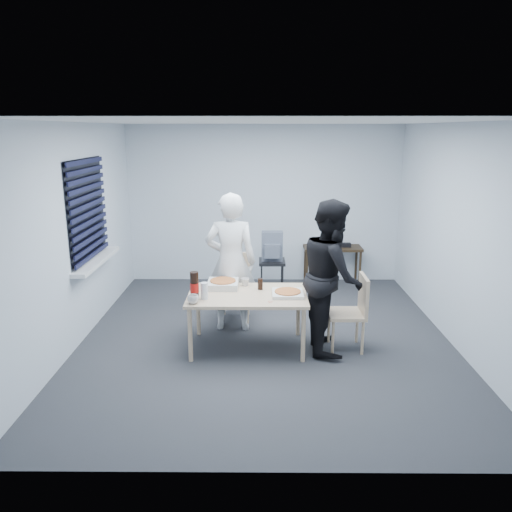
{
  "coord_description": "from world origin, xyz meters",
  "views": [
    {
      "loc": [
        -0.08,
        -5.75,
        2.52
      ],
      "look_at": [
        -0.12,
        0.1,
        1.03
      ],
      "focal_mm": 35.0,
      "sensor_mm": 36.0,
      "label": 1
    }
  ],
  "objects_px": {
    "side_table": "(333,251)",
    "mug_b": "(245,282)",
    "person_black": "(331,276)",
    "soda_bottle": "(194,286)",
    "chair_right": "(354,307)",
    "dining_table": "(247,299)",
    "mug_a": "(193,299)",
    "backpack": "(272,247)",
    "chair_far": "(236,281)",
    "person_white": "(231,262)",
    "stool": "(272,267)"
  },
  "relations": [
    {
      "from": "dining_table",
      "to": "chair_right",
      "type": "height_order",
      "value": "chair_right"
    },
    {
      "from": "person_white",
      "to": "soda_bottle",
      "type": "bearing_deg",
      "value": 65.34
    },
    {
      "from": "backpack",
      "to": "mug_b",
      "type": "distance_m",
      "value": 1.66
    },
    {
      "from": "mug_a",
      "to": "side_table",
      "type": "bearing_deg",
      "value": 56.06
    },
    {
      "from": "stool",
      "to": "mug_b",
      "type": "bearing_deg",
      "value": -102.66
    },
    {
      "from": "dining_table",
      "to": "person_white",
      "type": "bearing_deg",
      "value": 110.29
    },
    {
      "from": "dining_table",
      "to": "backpack",
      "type": "distance_m",
      "value": 1.96
    },
    {
      "from": "chair_far",
      "to": "person_black",
      "type": "bearing_deg",
      "value": -40.9
    },
    {
      "from": "mug_a",
      "to": "soda_bottle",
      "type": "bearing_deg",
      "value": 90.0
    },
    {
      "from": "chair_far",
      "to": "side_table",
      "type": "relative_size",
      "value": 0.94
    },
    {
      "from": "person_white",
      "to": "mug_a",
      "type": "xyz_separation_m",
      "value": [
        -0.36,
        -0.93,
        -0.17
      ]
    },
    {
      "from": "side_table",
      "to": "backpack",
      "type": "distance_m",
      "value": 1.21
    },
    {
      "from": "dining_table",
      "to": "soda_bottle",
      "type": "xyz_separation_m",
      "value": [
        -0.59,
        -0.19,
        0.21
      ]
    },
    {
      "from": "soda_bottle",
      "to": "chair_right",
      "type": "bearing_deg",
      "value": 5.44
    },
    {
      "from": "chair_right",
      "to": "person_white",
      "type": "distance_m",
      "value": 1.63
    },
    {
      "from": "soda_bottle",
      "to": "mug_a",
      "type": "bearing_deg",
      "value": -90.0
    },
    {
      "from": "dining_table",
      "to": "chair_far",
      "type": "bearing_deg",
      "value": 100.58
    },
    {
      "from": "mug_a",
      "to": "backpack",
      "type": "bearing_deg",
      "value": 67.94
    },
    {
      "from": "backpack",
      "to": "mug_b",
      "type": "xyz_separation_m",
      "value": [
        -0.37,
        -1.61,
        -0.06
      ]
    },
    {
      "from": "chair_far",
      "to": "mug_a",
      "type": "distance_m",
      "value": 1.41
    },
    {
      "from": "chair_right",
      "to": "mug_b",
      "type": "distance_m",
      "value": 1.33
    },
    {
      "from": "person_black",
      "to": "soda_bottle",
      "type": "bearing_deg",
      "value": 97.08
    },
    {
      "from": "backpack",
      "to": "mug_a",
      "type": "height_order",
      "value": "backpack"
    },
    {
      "from": "dining_table",
      "to": "backpack",
      "type": "bearing_deg",
      "value": 80.24
    },
    {
      "from": "dining_table",
      "to": "mug_b",
      "type": "relative_size",
      "value": 13.7
    },
    {
      "from": "mug_a",
      "to": "mug_b",
      "type": "xyz_separation_m",
      "value": [
        0.55,
        0.65,
        -0.0
      ]
    },
    {
      "from": "chair_right",
      "to": "person_white",
      "type": "bearing_deg",
      "value": 157.02
    },
    {
      "from": "dining_table",
      "to": "side_table",
      "type": "bearing_deg",
      "value": 62.02
    },
    {
      "from": "side_table",
      "to": "soda_bottle",
      "type": "distance_m",
      "value": 3.36
    },
    {
      "from": "chair_right",
      "to": "mug_b",
      "type": "xyz_separation_m",
      "value": [
        -1.27,
        0.33,
        0.2
      ]
    },
    {
      "from": "chair_far",
      "to": "person_black",
      "type": "xyz_separation_m",
      "value": [
        1.15,
        -1.0,
        0.37
      ]
    },
    {
      "from": "chair_right",
      "to": "mug_a",
      "type": "distance_m",
      "value": 1.86
    },
    {
      "from": "chair_right",
      "to": "backpack",
      "type": "xyz_separation_m",
      "value": [
        -0.91,
        1.95,
        0.26
      ]
    },
    {
      "from": "stool",
      "to": "backpack",
      "type": "distance_m",
      "value": 0.33
    },
    {
      "from": "side_table",
      "to": "mug_b",
      "type": "xyz_separation_m",
      "value": [
        -1.38,
        -2.23,
        0.16
      ]
    },
    {
      "from": "mug_b",
      "to": "soda_bottle",
      "type": "xyz_separation_m",
      "value": [
        -0.55,
        -0.51,
        0.11
      ]
    },
    {
      "from": "person_white",
      "to": "person_black",
      "type": "bearing_deg",
      "value": 153.22
    },
    {
      "from": "chair_far",
      "to": "mug_b",
      "type": "distance_m",
      "value": 0.73
    },
    {
      "from": "mug_a",
      "to": "mug_b",
      "type": "height_order",
      "value": "mug_a"
    },
    {
      "from": "backpack",
      "to": "mug_a",
      "type": "xyz_separation_m",
      "value": [
        -0.92,
        -2.26,
        -0.06
      ]
    },
    {
      "from": "person_white",
      "to": "mug_a",
      "type": "bearing_deg",
      "value": 68.7
    },
    {
      "from": "chair_far",
      "to": "stool",
      "type": "xyz_separation_m",
      "value": [
        0.52,
        0.95,
        -0.07
      ]
    },
    {
      "from": "soda_bottle",
      "to": "dining_table",
      "type": "bearing_deg",
      "value": 18.28
    },
    {
      "from": "person_white",
      "to": "mug_a",
      "type": "height_order",
      "value": "person_white"
    },
    {
      "from": "chair_far",
      "to": "person_black",
      "type": "distance_m",
      "value": 1.57
    },
    {
      "from": "chair_far",
      "to": "stool",
      "type": "distance_m",
      "value": 1.08
    },
    {
      "from": "person_white",
      "to": "person_black",
      "type": "height_order",
      "value": "same"
    },
    {
      "from": "person_white",
      "to": "stool",
      "type": "height_order",
      "value": "person_white"
    },
    {
      "from": "mug_b",
      "to": "dining_table",
      "type": "bearing_deg",
      "value": -83.85
    },
    {
      "from": "chair_far",
      "to": "mug_a",
      "type": "height_order",
      "value": "chair_far"
    }
  ]
}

